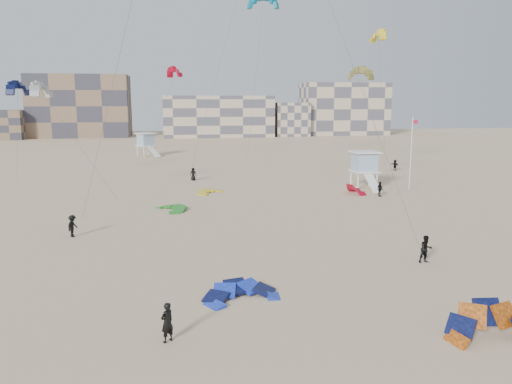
{
  "coord_description": "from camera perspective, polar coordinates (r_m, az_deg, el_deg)",
  "views": [
    {
      "loc": [
        -2.76,
        -21.22,
        10.42
      ],
      "look_at": [
        1.64,
        6.0,
        5.39
      ],
      "focal_mm": 35.0,
      "sensor_mm": 36.0,
      "label": 1
    }
  ],
  "objects": [
    {
      "name": "condo_west_b",
      "position": [
        157.59,
        -19.4,
        9.24
      ],
      "size": [
        28.0,
        14.0,
        18.0
      ],
      "primitive_type": "cube",
      "color": "#7D624C",
      "rests_on": "ground"
    },
    {
      "name": "kitesurfer_e",
      "position": [
        66.92,
        -7.19,
        2.04
      ],
      "size": [
        0.84,
        0.55,
        1.72
      ],
      "primitive_type": "imported",
      "rotation": [
        0.0,
        0.0,
        -0.0
      ],
      "color": "black",
      "rests_on": "ground"
    },
    {
      "name": "kite_fly_olive",
      "position": [
        58.99,
        11.82,
        12.98
      ],
      "size": [
        4.15,
        7.87,
        13.47
      ],
      "rotation": [
        0.0,
        0.0,
        -0.75
      ],
      "color": "olive",
      "rests_on": "ground"
    },
    {
      "name": "kite_ground_yellow",
      "position": [
        57.67,
        -5.24,
        -0.12
      ],
      "size": [
        4.74,
        4.77,
        1.18
      ],
      "primitive_type": null,
      "rotation": [
        0.16,
        0.0,
        0.68
      ],
      "color": "yellow",
      "rests_on": "ground"
    },
    {
      "name": "condo_fill_right",
      "position": [
        153.31,
        3.97,
        8.29
      ],
      "size": [
        10.0,
        10.0,
        10.0
      ],
      "primitive_type": "cube",
      "color": "#C5AE90",
      "rests_on": "ground"
    },
    {
      "name": "kitesurfer_b",
      "position": [
        34.55,
        18.86,
        -6.21
      ],
      "size": [
        0.97,
        0.8,
        1.82
      ],
      "primitive_type": "imported",
      "rotation": [
        0.0,
        0.0,
        0.13
      ],
      "color": "black",
      "rests_on": "ground"
    },
    {
      "name": "kite_ground_red_far",
      "position": [
        58.21,
        11.3,
        -0.18
      ],
      "size": [
        3.38,
        3.27,
        3.04
      ],
      "primitive_type": null,
      "rotation": [
        0.75,
        0.0,
        1.68
      ],
      "color": "#BA001D",
      "rests_on": "ground"
    },
    {
      "name": "kite_fly_grey",
      "position": [
        55.88,
        -23.38,
        10.55
      ],
      "size": [
        9.67,
        7.78,
        11.62
      ],
      "rotation": [
        0.0,
        0.0,
        1.27
      ],
      "color": "#BCBCBC",
      "rests_on": "ground"
    },
    {
      "name": "condo_east",
      "position": [
        162.07,
        9.95,
        9.33
      ],
      "size": [
        26.0,
        14.0,
        16.0
      ],
      "primitive_type": "cube",
      "color": "#C5AE90",
      "rests_on": "ground"
    },
    {
      "name": "kite_ground_blue",
      "position": [
        27.36,
        -1.63,
        -12.05
      ],
      "size": [
        5.01,
        5.18,
        2.45
      ],
      "primitive_type": null,
      "rotation": [
        0.31,
        0.0,
        0.24
      ],
      "color": "blue",
      "rests_on": "ground"
    },
    {
      "name": "kite_ground_orange",
      "position": [
        25.24,
        25.25,
        -15.09
      ],
      "size": [
        4.4,
        4.28,
        3.9
      ],
      "primitive_type": null,
      "rotation": [
        0.99,
        0.0,
        -0.1
      ],
      "color": "orange",
      "rests_on": "ground"
    },
    {
      "name": "kite_fly_navy",
      "position": [
        69.99,
        -25.58,
        10.5
      ],
      "size": [
        4.65,
        6.41,
        12.24
      ],
      "rotation": [
        0.0,
        0.0,
        1.13
      ],
      "color": "#0F1945",
      "rests_on": "ground"
    },
    {
      "name": "kite_fly_teal_b",
      "position": [
        77.73,
        0.82,
        20.87
      ],
      "size": [
        5.0,
        5.47,
        25.15
      ],
      "rotation": [
        0.0,
        0.0,
        -0.16
      ],
      "color": "#046F92",
      "rests_on": "ground"
    },
    {
      "name": "lifeguard_tower_far",
      "position": [
        98.55,
        -12.47,
        5.31
      ],
      "size": [
        4.37,
        6.69,
        4.44
      ],
      "rotation": [
        0.0,
        0.0,
        0.6
      ],
      "color": "white",
      "rests_on": "ground"
    },
    {
      "name": "lifeguard_tower_near",
      "position": [
        62.03,
        12.27,
        2.5
      ],
      "size": [
        3.17,
        6.08,
        4.47
      ],
      "rotation": [
        0.0,
        0.0,
        0.0
      ],
      "color": "white",
      "rests_on": "ground"
    },
    {
      "name": "condo_mid",
      "position": [
        151.82,
        -4.41,
        8.64
      ],
      "size": [
        32.0,
        16.0,
        12.0
      ],
      "primitive_type": "cube",
      "color": "#C5AE90",
      "rests_on": "ground"
    },
    {
      "name": "ground",
      "position": [
        23.8,
        -1.65,
        -15.63
      ],
      "size": [
        320.0,
        320.0,
        0.0
      ],
      "primitive_type": "plane",
      "color": "tan",
      "rests_on": "ground"
    },
    {
      "name": "flagpole",
      "position": [
        62.08,
        17.31,
        4.38
      ],
      "size": [
        0.7,
        0.11,
        8.57
      ],
      "color": "white",
      "rests_on": "ground"
    },
    {
      "name": "kitesurfer_c",
      "position": [
        41.36,
        -20.23,
        -3.67
      ],
      "size": [
        1.02,
        1.28,
        1.74
      ],
      "primitive_type": "imported",
      "rotation": [
        0.0,
        0.0,
        1.19
      ],
      "color": "black",
      "rests_on": "ground"
    },
    {
      "name": "kite_fly_yellow",
      "position": [
        74.87,
        13.83,
        16.87
      ],
      "size": [
        5.55,
        5.85,
        19.59
      ],
      "rotation": [
        0.0,
        0.0,
        -1.47
      ],
      "color": "yellow",
      "rests_on": "ground"
    },
    {
      "name": "kitesurfer_d",
      "position": [
        56.9,
        13.98,
        0.33
      ],
      "size": [
        0.56,
        1.03,
        1.67
      ],
      "primitive_type": "imported",
      "rotation": [
        0.0,
        0.0,
        1.73
      ],
      "color": "black",
      "rests_on": "ground"
    },
    {
      "name": "kitesurfer_main",
      "position": [
        22.84,
        -10.13,
        -14.45
      ],
      "size": [
        0.78,
        0.76,
        1.81
      ],
      "primitive_type": "imported",
      "rotation": [
        0.0,
        0.0,
        3.86
      ],
      "color": "black",
      "rests_on": "ground"
    },
    {
      "name": "kite_fly_red",
      "position": [
        83.79,
        -9.35,
        13.27
      ],
      "size": [
        6.99,
        7.99,
        15.23
      ],
      "rotation": [
        0.0,
        0.0,
        2.16
      ],
      "color": "#BA001D",
      "rests_on": "ground"
    },
    {
      "name": "condo_fill_left",
      "position": [
        156.65,
        -26.94,
        6.88
      ],
      "size": [
        12.0,
        10.0,
        8.0
      ],
      "primitive_type": "cube",
      "color": "#7D624C",
      "rests_on": "ground"
    },
    {
      "name": "kitesurfer_f",
      "position": [
        78.95,
        15.59,
        2.99
      ],
      "size": [
        1.06,
        1.62,
        1.67
      ],
      "primitive_type": "imported",
      "rotation": [
        0.0,
        0.0,
        -1.17
      ],
      "color": "black",
      "rests_on": "ground"
    },
    {
      "name": "kite_ground_green",
      "position": [
        49.16,
        -9.61,
        -2.05
      ],
      "size": [
        4.87,
        4.75,
        1.27
      ],
      "primitive_type": null,
      "rotation": [
        0.16,
        0.0,
        -1.15
      ],
      "color": "#179726",
      "rests_on": "ground"
    }
  ]
}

